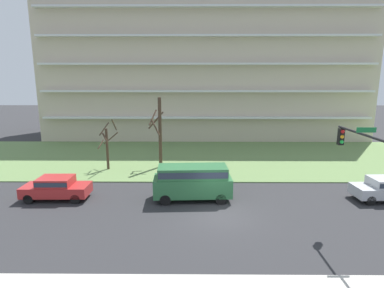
{
  "coord_description": "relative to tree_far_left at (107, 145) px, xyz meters",
  "views": [
    {
      "loc": [
        -1.52,
        -17.42,
        8.08
      ],
      "look_at": [
        -1.71,
        6.0,
        3.15
      ],
      "focal_mm": 28.96,
      "sensor_mm": 36.0,
      "label": 1
    }
  ],
  "objects": [
    {
      "name": "tree_far_left",
      "position": [
        0.0,
        0.0,
        0.0
      ],
      "size": [
        1.65,
        1.69,
        4.71
      ],
      "color": "#423023",
      "rests_on": "ground"
    },
    {
      "name": "apartment_building",
      "position": [
        9.31,
        19.09,
        7.59
      ],
      "size": [
        43.0,
        14.27,
        19.79
      ],
      "color": "beige",
      "rests_on": "ground"
    },
    {
      "name": "sedan_red_center_left",
      "position": [
        -1.62,
        -7.06,
        -1.43
      ],
      "size": [
        4.43,
        1.86,
        1.57
      ],
      "rotation": [
        0.0,
        0.0,
        3.16
      ],
      "color": "#B22828",
      "rests_on": "ground"
    },
    {
      "name": "grass_lawn_strip",
      "position": [
        9.31,
        4.44,
        -2.26
      ],
      "size": [
        80.0,
        16.0,
        0.08
      ],
      "primitive_type": "cube",
      "color": "#66844C",
      "rests_on": "ground"
    },
    {
      "name": "ground",
      "position": [
        9.31,
        -9.56,
        -2.3
      ],
      "size": [
        160.0,
        160.0,
        0.0
      ],
      "primitive_type": "plane",
      "color": "#2D2D30"
    },
    {
      "name": "traffic_signal_mast",
      "position": [
        15.69,
        -14.04,
        1.82
      ],
      "size": [
        0.9,
        6.01,
        5.94
      ],
      "color": "black",
      "rests_on": "ground"
    },
    {
      "name": "van_green_center_right",
      "position": [
        7.67,
        -7.06,
        -0.91
      ],
      "size": [
        5.29,
        2.25,
        2.36
      ],
      "rotation": [
        0.0,
        0.0,
        3.19
      ],
      "color": "#2D6B3D",
      "rests_on": "ground"
    },
    {
      "name": "tree_left",
      "position": [
        4.6,
        0.73,
        1.1
      ],
      "size": [
        1.4,
        2.01,
        6.48
      ],
      "color": "#423023",
      "rests_on": "ground"
    }
  ]
}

